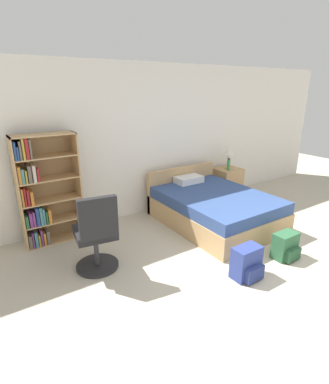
% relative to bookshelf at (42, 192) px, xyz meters
% --- Properties ---
extents(ground_plane, '(14.00, 14.00, 0.00)m').
position_rel_bookshelf_xyz_m(ground_plane, '(2.01, -2.96, -0.78)').
color(ground_plane, '#BCB29E').
extents(wall_back, '(9.00, 0.06, 2.60)m').
position_rel_bookshelf_xyz_m(wall_back, '(2.01, 0.27, 0.52)').
color(wall_back, white).
rests_on(wall_back, ground_plane).
extents(bookshelf, '(0.85, 0.32, 1.60)m').
position_rel_bookshelf_xyz_m(bookshelf, '(0.00, 0.00, 0.00)').
color(bookshelf, tan).
rests_on(bookshelf, ground_plane).
extents(bed, '(1.48, 1.98, 0.79)m').
position_rel_bookshelf_xyz_m(bed, '(2.52, -0.84, -0.51)').
color(bed, tan).
rests_on(bed, ground_plane).
extents(office_chair, '(0.54, 0.62, 1.05)m').
position_rel_bookshelf_xyz_m(office_chair, '(0.35, -1.14, -0.30)').
color(office_chair, '#232326').
rests_on(office_chair, ground_plane).
extents(nightstand, '(0.52, 0.48, 0.62)m').
position_rel_bookshelf_xyz_m(nightstand, '(3.63, -0.04, -0.47)').
color(nightstand, tan).
rests_on(nightstand, ground_plane).
extents(table_lamp, '(0.22, 0.22, 0.45)m').
position_rel_bookshelf_xyz_m(table_lamp, '(3.63, -0.02, 0.19)').
color(table_lamp, tan).
rests_on(table_lamp, nightstand).
extents(water_bottle, '(0.06, 0.06, 0.25)m').
position_rel_bookshelf_xyz_m(water_bottle, '(3.52, -0.16, -0.04)').
color(water_bottle, '#3F8C4C').
rests_on(water_bottle, nightstand).
extents(backpack_green, '(0.34, 0.27, 0.36)m').
position_rel_bookshelf_xyz_m(backpack_green, '(2.57, -2.24, -0.61)').
color(backpack_green, '#2D603D').
rests_on(backpack_green, ground_plane).
extents(backpack_blue, '(0.35, 0.28, 0.40)m').
position_rel_bookshelf_xyz_m(backpack_blue, '(1.80, -2.26, -0.59)').
color(backpack_blue, navy).
rests_on(backpack_blue, ground_plane).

